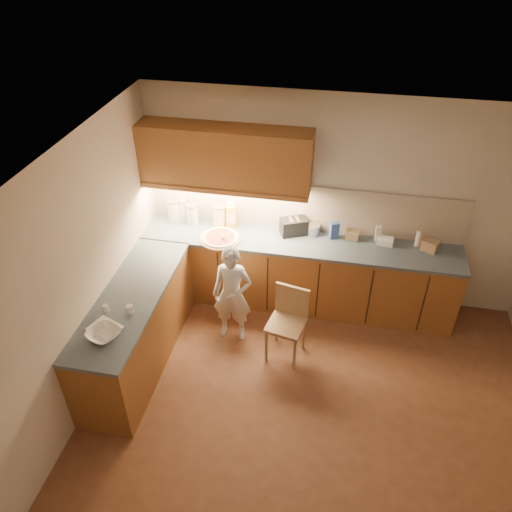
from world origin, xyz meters
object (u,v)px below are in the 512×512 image
(oil_jug, at_px, (231,216))
(toaster, at_px, (294,226))
(child, at_px, (232,294))
(wooden_chair, at_px, (288,318))
(pizza_on_board, at_px, (220,238))

(oil_jug, bearing_deg, toaster, 0.20)
(child, xyz_separation_m, wooden_chair, (0.65, -0.13, -0.12))
(pizza_on_board, distance_m, oil_jug, 0.33)
(toaster, bearing_deg, oil_jug, 156.66)
(child, xyz_separation_m, toaster, (0.56, 0.89, 0.41))
(wooden_chair, bearing_deg, pizza_on_board, 153.84)
(child, distance_m, toaster, 1.12)
(child, bearing_deg, oil_jug, 102.72)
(child, height_order, wooden_chair, child)
(toaster, bearing_deg, child, -145.63)
(oil_jug, xyz_separation_m, toaster, (0.76, 0.00, -0.06))
(child, distance_m, oil_jug, 1.02)
(toaster, bearing_deg, wooden_chair, -108.02)
(child, height_order, oil_jug, oil_jug)
(child, xyz_separation_m, oil_jug, (-0.21, 0.88, 0.47))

